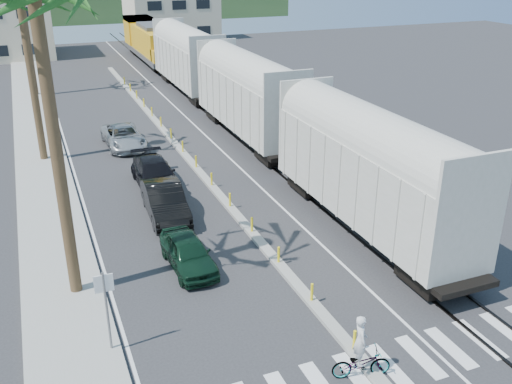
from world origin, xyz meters
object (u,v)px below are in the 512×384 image
Objects in this scene: car_lead at (188,253)px; cyclist at (361,358)px; street_sign at (106,301)px; car_second at (165,201)px.

cyclist is at bearing -71.67° from car_lead.
cyclist is (3.09, -8.28, 0.02)m from car_lead.
street_sign is 10.26m from car_second.
car_second is at bearing 26.18° from cyclist.
car_lead is 1.82× the size of cyclist.
cyclist reaches higher than car_lead.
street_sign is 1.35× the size of cyclist.
car_lead is 0.81× the size of car_second.
street_sign is at bearing 73.90° from cyclist.
car_second is at bearing 66.44° from street_sign.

